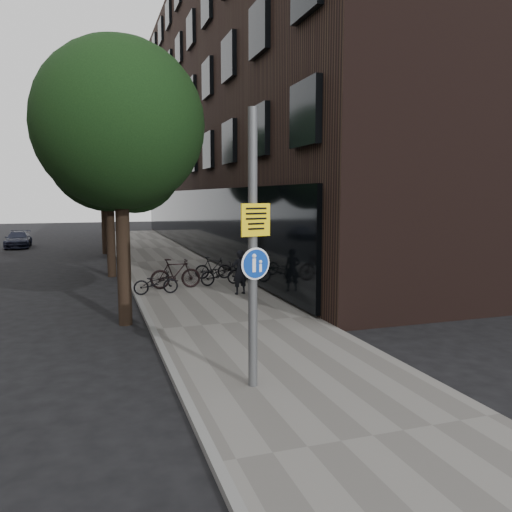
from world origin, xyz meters
name	(u,v)px	position (x,y,z in m)	size (l,w,h in m)	color
ground	(273,368)	(0.00, 0.00, 0.00)	(120.00, 120.00, 0.00)	black
sidewalk	(191,283)	(0.25, 10.00, 0.06)	(4.50, 60.00, 0.12)	slate
curb_edge	(132,286)	(-2.00, 10.00, 0.07)	(0.15, 60.00, 0.13)	slate
building_right_dark_brick	(279,110)	(8.50, 22.00, 9.00)	(12.00, 40.00, 18.00)	black
street_tree_near	(122,133)	(-2.53, 4.64, 5.11)	(4.40, 4.40, 7.50)	black
street_tree_mid	(110,157)	(-2.53, 13.14, 5.11)	(5.00, 5.00, 7.80)	black
street_tree_far	(104,168)	(-2.53, 22.14, 5.11)	(5.00, 5.00, 7.80)	black
signpost	(253,249)	(-0.77, -1.03, 2.55)	(0.55, 0.16, 4.82)	#595B5E
pedestrian	(240,272)	(1.37, 7.00, 0.88)	(0.55, 0.36, 1.52)	black
parked_bike_facade_near	(221,274)	(1.20, 8.93, 0.55)	(0.57, 1.63, 0.86)	black
parked_bike_facade_far	(213,268)	(1.26, 10.39, 0.57)	(0.42, 1.49, 0.90)	black
parked_bike_curb_near	(156,283)	(-1.36, 7.89, 0.52)	(0.53, 1.51, 0.79)	black
parked_bike_curb_far	(176,273)	(-0.54, 8.75, 0.67)	(0.51, 1.82, 1.09)	black
parked_car_far	(18,239)	(-8.06, 27.63, 0.55)	(1.53, 3.77, 1.09)	black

